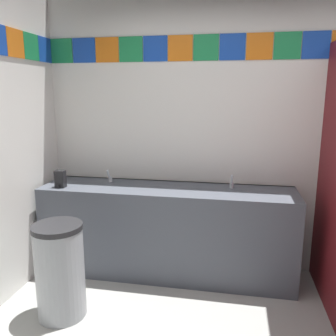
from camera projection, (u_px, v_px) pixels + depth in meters
name	position (u px, v px, depth m)	size (l,w,h in m)	color
wall_back	(242.00, 130.00, 3.31)	(3.78, 0.09, 2.72)	white
vanity_counter	(167.00, 230.00, 3.32)	(2.35, 0.56, 0.85)	#4C515B
faucet_left	(110.00, 177.00, 3.42)	(0.04, 0.10, 0.14)	silver
faucet_right	(232.00, 183.00, 3.20)	(0.04, 0.10, 0.14)	silver
soap_dispenser	(60.00, 179.00, 3.24)	(0.09, 0.09, 0.16)	black
trash_bin	(60.00, 271.00, 2.68)	(0.38, 0.38, 0.75)	#999EA3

